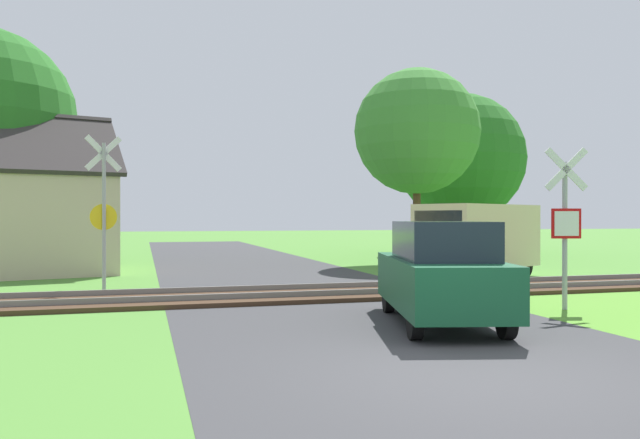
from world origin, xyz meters
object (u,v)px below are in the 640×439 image
stop_sign_near (565,221)px  mail_truck (475,238)px  tree_right (417,132)px  crossing_sign_far (104,206)px  tree_far (461,158)px  parked_car (441,273)px

stop_sign_near → mail_truck: 6.42m
tree_right → mail_truck: size_ratio=1.49×
stop_sign_near → crossing_sign_far: crossing_sign_far is taller
tree_far → mail_truck: bearing=-116.8°
tree_far → parked_car: size_ratio=1.92×
tree_far → mail_truck: (-6.04, -11.98, -3.67)m
stop_sign_near → tree_far: (7.58, 18.18, 3.13)m
tree_right → crossing_sign_far: bearing=-149.4°
stop_sign_near → tree_right: tree_right is taller
tree_right → tree_far: bearing=49.3°
crossing_sign_far → tree_right: tree_right is taller
tree_far → mail_truck: 13.91m
crossing_sign_far → tree_far: (16.63, 12.86, 2.78)m
tree_far → tree_right: size_ratio=1.06×
stop_sign_near → tree_far: size_ratio=0.40×
tree_right → parked_car: 14.71m
stop_sign_near → parked_car: (-3.19, -0.88, -0.89)m
mail_truck → stop_sign_near: bearing=138.1°
mail_truck → tree_right: bearing=-35.5°
crossing_sign_far → parked_car: (5.86, -6.21, -1.23)m
crossing_sign_far → tree_right: size_ratio=0.50×
stop_sign_near → tree_right: size_ratio=0.42×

